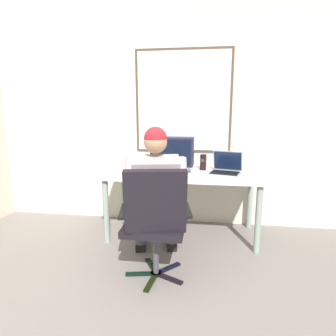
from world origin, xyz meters
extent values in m
cube|color=slate|center=(0.00, 0.00, -0.01)|extent=(4.65, 4.05, 0.02)
cube|color=beige|center=(0.00, 2.00, 1.41)|extent=(4.65, 0.06, 2.82)
cube|color=#4C3828|center=(0.12, 1.96, 1.51)|extent=(1.15, 0.01, 1.22)
cube|color=silver|center=(0.12, 1.96, 1.51)|extent=(1.09, 0.02, 1.16)
cylinder|color=gray|center=(-0.63, 1.24, 0.35)|extent=(0.06, 0.06, 0.71)
cylinder|color=gray|center=(0.95, 1.24, 0.35)|extent=(0.06, 0.06, 0.71)
cylinder|color=gray|center=(-0.63, 1.87, 0.35)|extent=(0.06, 0.06, 0.71)
cylinder|color=gray|center=(0.95, 1.87, 0.35)|extent=(0.06, 0.06, 0.71)
cube|color=silver|center=(0.16, 1.55, 0.72)|extent=(1.71, 0.77, 0.03)
cube|color=black|center=(-0.11, 0.67, 0.01)|extent=(0.27, 0.09, 0.02)
cube|color=black|center=(0.00, 0.56, 0.01)|extent=(0.08, 0.27, 0.02)
cube|color=black|center=(0.14, 0.63, 0.01)|extent=(0.26, 0.15, 0.02)
cube|color=black|center=(0.11, 0.79, 0.01)|extent=(0.21, 0.23, 0.02)
cube|color=black|center=(-0.05, 0.81, 0.01)|extent=(0.17, 0.25, 0.02)
cylinder|color=black|center=(0.02, 0.69, 0.01)|extent=(0.10, 0.10, 0.02)
cylinder|color=#3F3F44|center=(0.02, 0.69, 0.23)|extent=(0.05, 0.05, 0.42)
cube|color=black|center=(0.02, 0.69, 0.46)|extent=(0.50, 0.50, 0.06)
cube|color=black|center=(0.06, 0.48, 0.74)|extent=(0.49, 0.22, 0.50)
cube|color=black|center=(0.28, 0.74, 0.59)|extent=(0.12, 0.35, 0.02)
cube|color=black|center=(-0.25, 0.64, 0.59)|extent=(0.12, 0.35, 0.02)
cylinder|color=#424651|center=(0.13, 0.96, 0.49)|extent=(0.23, 0.45, 0.15)
cylinder|color=#424651|center=(0.09, 1.17, 0.25)|extent=(0.12, 0.12, 0.49)
cube|color=black|center=(0.08, 1.23, 0.04)|extent=(0.14, 0.25, 0.08)
cylinder|color=#424651|center=(-0.18, 0.90, 0.49)|extent=(0.23, 0.45, 0.15)
cylinder|color=#424651|center=(-0.22, 1.11, 0.25)|extent=(0.12, 0.12, 0.49)
cube|color=black|center=(-0.23, 1.17, 0.04)|extent=(0.14, 0.25, 0.08)
cube|color=gray|center=(0.02, 0.72, 0.77)|extent=(0.44, 0.39, 0.58)
sphere|color=tan|center=(0.02, 0.72, 1.17)|extent=(0.19, 0.19, 0.19)
sphere|color=#AA1E24|center=(0.02, 0.72, 1.20)|extent=(0.19, 0.19, 0.19)
cylinder|color=gray|center=(0.22, 0.81, 0.89)|extent=(0.13, 0.22, 0.29)
cylinder|color=tan|center=(0.21, 0.90, 0.75)|extent=(0.10, 0.13, 0.27)
sphere|color=tan|center=(0.20, 0.94, 0.72)|extent=(0.09, 0.09, 0.09)
cylinder|color=gray|center=(-0.21, 0.73, 0.89)|extent=(0.13, 0.23, 0.29)
cylinder|color=tan|center=(-0.24, 0.87, 0.84)|extent=(0.10, 0.16, 0.27)
sphere|color=tan|center=(-0.25, 0.96, 0.91)|extent=(0.09, 0.09, 0.09)
cube|color=beige|center=(0.04, 1.56, 0.75)|extent=(0.26, 0.21, 0.02)
cylinder|color=beige|center=(0.04, 1.56, 0.78)|extent=(0.04, 0.04, 0.05)
cube|color=black|center=(0.04, 1.56, 0.97)|extent=(0.47, 0.19, 0.32)
cube|color=black|center=(0.04, 1.46, 0.97)|extent=(0.42, 0.02, 0.28)
cube|color=#81929F|center=(0.62, 1.51, 0.75)|extent=(0.37, 0.31, 0.02)
cube|color=black|center=(0.62, 1.51, 0.76)|extent=(0.34, 0.28, 0.00)
cube|color=#81929F|center=(0.65, 1.65, 0.87)|extent=(0.33, 0.14, 0.22)
cube|color=#0F1933|center=(0.65, 1.64, 0.86)|extent=(0.30, 0.13, 0.20)
cylinder|color=silver|center=(-0.37, 1.39, 0.74)|extent=(0.08, 0.08, 0.00)
cylinder|color=silver|center=(-0.37, 1.39, 0.78)|extent=(0.01, 0.01, 0.07)
cylinder|color=silver|center=(-0.37, 1.39, 0.85)|extent=(0.09, 0.09, 0.07)
cylinder|color=#510515|center=(-0.37, 1.39, 0.82)|extent=(0.08, 0.08, 0.02)
cube|color=black|center=(0.38, 1.71, 0.83)|extent=(0.07, 0.08, 0.18)
cylinder|color=#333338|center=(0.37, 1.68, 0.85)|extent=(0.04, 0.01, 0.04)
camera|label=1|loc=(0.46, -1.57, 1.43)|focal=31.00mm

